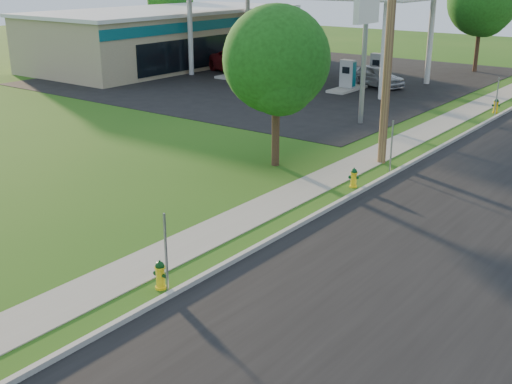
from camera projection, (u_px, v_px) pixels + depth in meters
ground_plane at (3, 372)px, 12.22m from camera, size 140.00×140.00×0.00m
road at (435, 255)px, 17.17m from camera, size 8.00×120.00×0.02m
curb at (309, 219)px, 19.43m from camera, size 0.15×120.00×0.15m
sidewalk at (263, 209)px, 20.45m from camera, size 1.50×120.00×0.03m
forecourt at (281, 76)px, 45.40m from camera, size 26.00×28.00×0.02m
utility_pole_mid at (390, 34)px, 23.71m from camera, size 1.40×0.32×9.80m
sign_post_near at (166, 253)px, 14.90m from camera, size 0.05×0.04×2.00m
sign_post_mid at (391, 147)px, 23.78m from camera, size 0.05×0.04×2.00m
sign_post_far at (497, 97)px, 32.96m from camera, size 0.05×0.04×2.00m
fuel_pump_nw at (235, 66)px, 45.09m from camera, size 1.20×3.20×1.90m
fuel_pump_ne at (348, 79)px, 39.96m from camera, size 1.20×3.20×1.90m
fuel_pump_sw at (269, 60)px, 48.10m from camera, size 1.20×3.20×1.90m
fuel_pump_se at (377, 71)px, 42.97m from camera, size 1.20×3.20×1.90m
convenience_store at (168, 36)px, 50.96m from camera, size 10.40×22.40×4.25m
price_pylon at (367, 10)px, 29.91m from camera, size 0.34×2.04×6.85m
tree_verge at (277, 64)px, 23.62m from camera, size 4.02×4.02×6.09m
tree_lot at (483, 4)px, 45.82m from camera, size 4.93×4.93×7.47m
tree_back at (170, 2)px, 60.19m from camera, size 4.32×4.32×6.55m
hydrant_near at (160, 275)px, 15.27m from camera, size 0.38×0.34×0.74m
hydrant_mid at (354, 178)px, 22.38m from camera, size 0.37×0.33×0.71m
hydrant_far at (496, 106)px, 33.85m from camera, size 0.41×0.37×0.79m
car_red at (240, 62)px, 46.41m from camera, size 6.57×4.99×1.66m
car_silver at (377, 76)px, 41.29m from camera, size 4.41×3.02×1.39m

